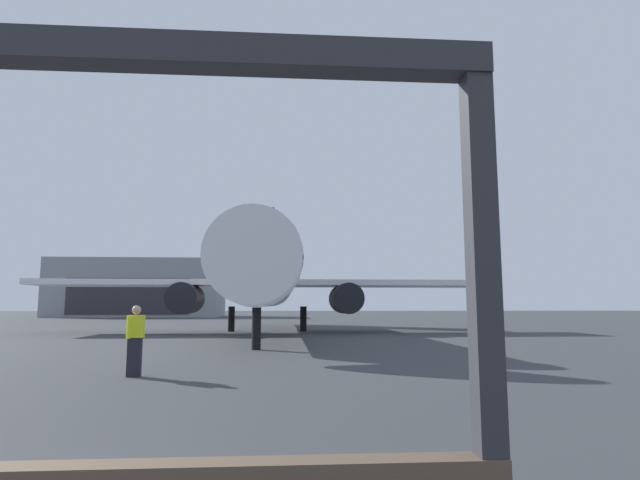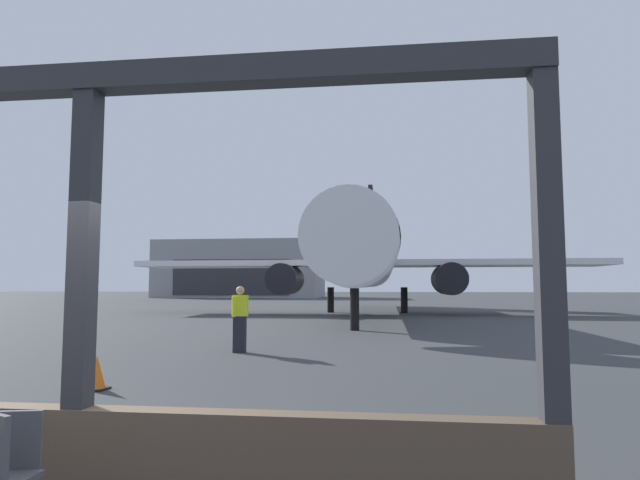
% 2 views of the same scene
% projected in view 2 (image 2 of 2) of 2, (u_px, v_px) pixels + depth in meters
% --- Properties ---
extents(ground_plane, '(220.00, 220.00, 0.00)m').
position_uv_depth(ground_plane, '(353.00, 307.00, 44.19)').
color(ground_plane, '#383A3D').
extents(window_frame, '(8.21, 0.24, 3.77)m').
position_uv_depth(window_frame, '(80.00, 336.00, 4.75)').
color(window_frame, brown).
rests_on(window_frame, ground).
extents(cafe_chair_window_left, '(0.46, 0.46, 0.87)m').
position_uv_depth(cafe_chair_window_left, '(4.00, 466.00, 3.65)').
color(cafe_chair_window_left, '#4C4C51').
rests_on(cafe_chair_window_left, ground).
extents(airplane, '(29.25, 31.32, 10.25)m').
position_uv_depth(airplane, '(366.00, 258.00, 33.16)').
color(airplane, silver).
rests_on(airplane, ground).
extents(ground_crew_worker, '(0.40, 0.53, 1.74)m').
position_uv_depth(ground_crew_worker, '(240.00, 318.00, 14.15)').
color(ground_crew_worker, black).
rests_on(ground_crew_worker, ground).
extents(traffic_cone, '(0.36, 0.36, 0.57)m').
position_uv_depth(traffic_cone, '(97.00, 374.00, 9.04)').
color(traffic_cone, orange).
rests_on(traffic_cone, ground).
extents(distant_hangar, '(24.31, 12.28, 8.49)m').
position_uv_depth(distant_hangar, '(242.00, 270.00, 82.26)').
color(distant_hangar, gray).
rests_on(distant_hangar, ground).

